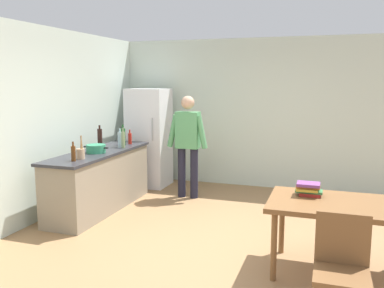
# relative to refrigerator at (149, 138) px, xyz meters

# --- Properties ---
(ground_plane) EXTENTS (14.00, 14.00, 0.00)m
(ground_plane) POSITION_rel_refrigerator_xyz_m (1.90, -2.40, -0.90)
(ground_plane) COLOR #936D47
(wall_back) EXTENTS (6.40, 0.12, 2.70)m
(wall_back) POSITION_rel_refrigerator_xyz_m (1.90, 0.60, 0.45)
(wall_back) COLOR silver
(wall_back) RESTS_ON ground_plane
(wall_left) EXTENTS (0.12, 5.60, 2.70)m
(wall_left) POSITION_rel_refrigerator_xyz_m (-0.70, -2.20, 0.45)
(wall_left) COLOR silver
(wall_left) RESTS_ON ground_plane
(kitchen_counter) EXTENTS (0.64, 2.20, 0.90)m
(kitchen_counter) POSITION_rel_refrigerator_xyz_m (-0.10, -1.60, -0.45)
(kitchen_counter) COLOR gray
(kitchen_counter) RESTS_ON ground_plane
(refrigerator) EXTENTS (0.70, 0.67, 1.80)m
(refrigerator) POSITION_rel_refrigerator_xyz_m (0.00, 0.00, 0.00)
(refrigerator) COLOR white
(refrigerator) RESTS_ON ground_plane
(person) EXTENTS (0.70, 0.22, 1.70)m
(person) POSITION_rel_refrigerator_xyz_m (0.95, -0.55, 0.08)
(person) COLOR #1E1E2D
(person) RESTS_ON ground_plane
(dining_table) EXTENTS (1.40, 0.90, 0.75)m
(dining_table) POSITION_rel_refrigerator_xyz_m (3.30, -2.70, -0.23)
(dining_table) COLOR brown
(dining_table) RESTS_ON ground_plane
(chair) EXTENTS (0.42, 0.42, 0.91)m
(chair) POSITION_rel_refrigerator_xyz_m (3.30, -3.67, -0.37)
(chair) COLOR brown
(chair) RESTS_ON ground_plane
(cooking_pot) EXTENTS (0.40, 0.28, 0.12)m
(cooking_pot) POSITION_rel_refrigerator_xyz_m (-0.07, -1.73, 0.06)
(cooking_pot) COLOR #2D845B
(cooking_pot) RESTS_ON kitchen_counter
(utensil_jar) EXTENTS (0.11, 0.11, 0.32)m
(utensil_jar) POSITION_rel_refrigerator_xyz_m (-0.00, -2.22, 0.08)
(utensil_jar) COLOR tan
(utensil_jar) RESTS_ON kitchen_counter
(bottle_sauce_red) EXTENTS (0.06, 0.06, 0.24)m
(bottle_sauce_red) POSITION_rel_refrigerator_xyz_m (0.02, -0.82, 0.10)
(bottle_sauce_red) COLOR #B22319
(bottle_sauce_red) RESTS_ON kitchen_counter
(bottle_wine_dark) EXTENTS (0.08, 0.08, 0.34)m
(bottle_wine_dark) POSITION_rel_refrigerator_xyz_m (-0.34, -1.16, 0.15)
(bottle_wine_dark) COLOR black
(bottle_wine_dark) RESTS_ON kitchen_counter
(bottle_water_clear) EXTENTS (0.07, 0.07, 0.30)m
(bottle_water_clear) POSITION_rel_refrigerator_xyz_m (0.02, -1.16, 0.13)
(bottle_water_clear) COLOR silver
(bottle_water_clear) RESTS_ON kitchen_counter
(bottle_beer_brown) EXTENTS (0.06, 0.06, 0.26)m
(bottle_beer_brown) POSITION_rel_refrigerator_xyz_m (-0.00, -2.38, 0.11)
(bottle_beer_brown) COLOR #5B3314
(bottle_beer_brown) RESTS_ON kitchen_counter
(bottle_vinegar_tall) EXTENTS (0.06, 0.06, 0.32)m
(bottle_vinegar_tall) POSITION_rel_refrigerator_xyz_m (0.11, -1.23, 0.14)
(bottle_vinegar_tall) COLOR gray
(bottle_vinegar_tall) RESTS_ON kitchen_counter
(bottle_wine_green) EXTENTS (0.08, 0.08, 0.34)m
(bottle_wine_green) POSITION_rel_refrigerator_xyz_m (-0.01, -0.99, 0.15)
(bottle_wine_green) COLOR #1E5123
(bottle_wine_green) RESTS_ON kitchen_counter
(book_stack) EXTENTS (0.28, 0.20, 0.14)m
(book_stack) POSITION_rel_refrigerator_xyz_m (2.98, -2.55, -0.08)
(book_stack) COLOR #B22D28
(book_stack) RESTS_ON dining_table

